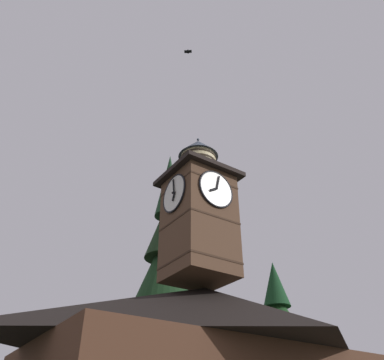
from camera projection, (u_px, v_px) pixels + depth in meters
name	position (u px, v px, depth m)	size (l,w,h in m)	color
clock_tower	(199.00, 210.00, 21.08)	(3.71, 3.71, 8.63)	brown
pine_tree_behind	(165.00, 314.00, 24.60)	(6.21, 6.21, 20.04)	#473323
moon	(131.00, 340.00, 55.62)	(1.68, 1.68, 1.68)	silver
flying_bird_high	(188.00, 52.00, 25.06)	(0.49, 0.44, 0.16)	black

